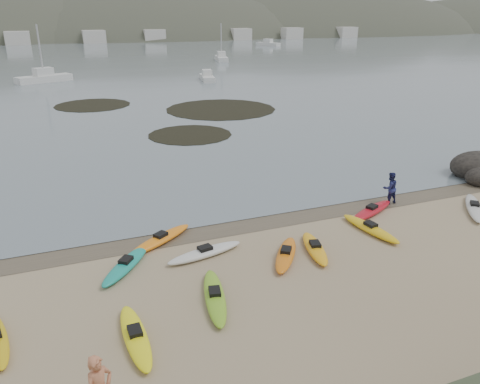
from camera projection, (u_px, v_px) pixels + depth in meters
name	position (u px, v px, depth m)	size (l,w,h in m)	color
ground	(240.00, 221.00, 22.66)	(600.00, 600.00, 0.00)	tan
wet_sand	(242.00, 223.00, 22.40)	(60.00, 60.00, 0.00)	brown
water	(58.00, 29.00, 282.97)	(1200.00, 1200.00, 0.00)	slate
kayaks	(263.00, 254.00, 19.23)	(23.95, 9.24, 0.34)	red
person_east	(390.00, 188.00, 24.45)	(0.83, 0.65, 1.72)	navy
kelp_mats	(179.00, 112.00, 47.08)	(21.85, 23.92, 0.04)	black
moored_boats	(129.00, 59.00, 94.38)	(92.94, 72.51, 1.14)	silver
far_hills	(163.00, 72.00, 210.20)	(550.00, 135.00, 80.00)	#384235
far_town	(91.00, 37.00, 149.82)	(199.00, 5.00, 4.00)	beige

